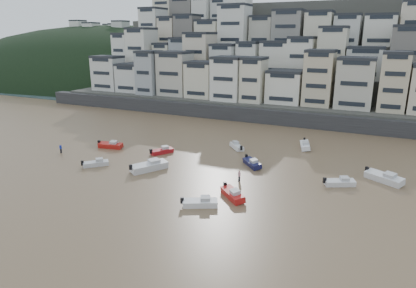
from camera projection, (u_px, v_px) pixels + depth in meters
The scene contains 18 objects.
ground at pixel (9, 242), 39.34m from camera, with size 400.00×400.00×0.00m, color brown.
sea_strip at pixel (103, 73), 209.90m from camera, with size 340.00×340.00×0.00m, color #42565E.
harbor_wall at pixel (270, 116), 91.25m from camera, with size 140.00×3.00×3.50m, color #38383A.
hillside at pixel (320, 60), 120.73m from camera, with size 141.04×66.00×50.00m.
headland at pixel (113, 76), 195.12m from camera, with size 216.00×135.00×53.33m.
boat_a at pixel (200, 202), 47.31m from camera, with size 4.87×1.59×1.33m, color white, non-canonical shape.
boat_b at pixel (233, 193), 49.71m from camera, with size 5.24×1.71×1.43m, color red, non-canonical shape.
boat_c at pixel (149, 165), 59.86m from camera, with size 6.69×2.19×1.82m, color silver, non-canonical shape.
boat_d at pixel (340, 181), 53.85m from camera, with size 4.77×1.56×1.30m, color silver, non-canonical shape.
boat_e at pixel (252, 162), 61.78m from camera, with size 5.01×1.64×1.37m, color #13153E, non-canonical shape.
boat_f at pixel (162, 150), 68.43m from camera, with size 4.67×1.53×1.27m, color #AC151B, non-canonical shape.
boat_g at pixel (384, 177), 55.18m from camera, with size 6.11×2.00×1.67m, color silver, non-canonical shape.
boat_h at pixel (237, 145), 71.27m from camera, with size 4.79×1.57×1.31m, color silver, non-canonical shape.
boat_i at pixel (305, 145), 71.48m from camera, with size 5.49×1.80×1.50m, color white, non-canonical shape.
boat_j at pixel (96, 162), 61.92m from camera, with size 4.49×1.47×1.23m, color silver, non-canonical shape.
boat_k at pixel (110, 144), 71.70m from camera, with size 5.21×1.70×1.42m, color #AC1A15, non-canonical shape.
person_blue at pixel (61, 149), 68.60m from camera, with size 0.44×0.44×1.74m, color #162BA9, non-canonical shape.
person_pink at pixel (239, 176), 55.38m from camera, with size 0.44×0.44×1.74m, color #C78C9A, non-canonical shape.
Camera 1 is at (33.92, -22.51, 21.21)m, focal length 32.00 mm.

